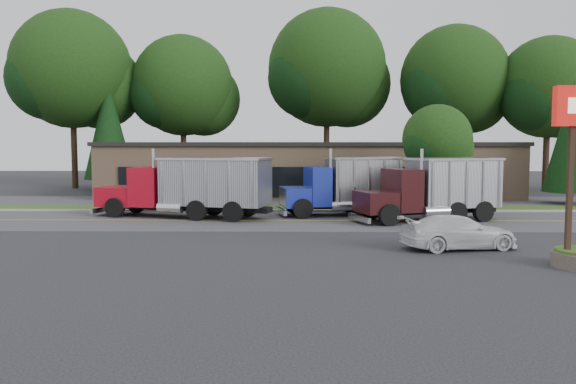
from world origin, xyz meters
The scene contains 19 objects.
ground centered at (0.00, 0.00, 0.00)m, with size 140.00×140.00×0.00m, color #3A3A40.
road centered at (0.00, 9.00, 0.00)m, with size 60.00×8.00×0.02m, color #5B5B61.
center_line centered at (0.00, 9.00, 0.00)m, with size 60.00×0.12×0.01m, color gold.
curb centered at (0.00, 13.20, 0.00)m, with size 60.00×0.30×0.12m, color #9E9E99.
grass_verge centered at (0.00, 15.00, 0.00)m, with size 60.00×3.40×0.03m, color #32501B.
far_parking centered at (0.00, 20.00, 0.00)m, with size 60.00×7.00×0.02m, color #5B5B61.
strip_mall centered at (2.00, 26.00, 2.00)m, with size 32.00×12.00×4.00m, color tan.
tree_far_a centered at (-19.82, 32.14, 10.65)m, with size 11.70×11.01×16.69m.
tree_far_b centered at (-9.84, 34.12, 9.40)m, with size 10.32×9.72×14.73m.
tree_far_c centered at (4.18, 34.14, 10.97)m, with size 12.05×11.34×17.19m.
tree_far_d centered at (16.16, 33.13, 9.83)m, with size 10.79×10.16×15.40m.
tree_far_e centered at (24.15, 31.12, 8.90)m, with size 9.78×9.21×13.95m.
evergreen_left centered at (-16.00, 30.00, 5.62)m, with size 4.50×4.50×10.23m.
evergreen_right centered at (20.00, 18.00, 4.63)m, with size 3.71×3.71×8.44m.
tree_verge centered at (10.07, 15.06, 4.24)m, with size 4.67×4.39×6.66m.
dump_truck_red centered at (-4.73, 10.17, 1.81)m, with size 10.24×4.96×3.36m.
dump_truck_blue centered at (3.96, 11.54, 1.80)m, with size 7.12×3.91×3.36m.
dump_truck_maroon centered at (8.48, 9.06, 1.80)m, with size 8.06×4.66×3.36m.
rally_car centered at (7.39, 0.83, 0.66)m, with size 1.84×4.52×1.31m, color silver.
Camera 1 is at (1.03, -20.94, 4.00)m, focal length 35.00 mm.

